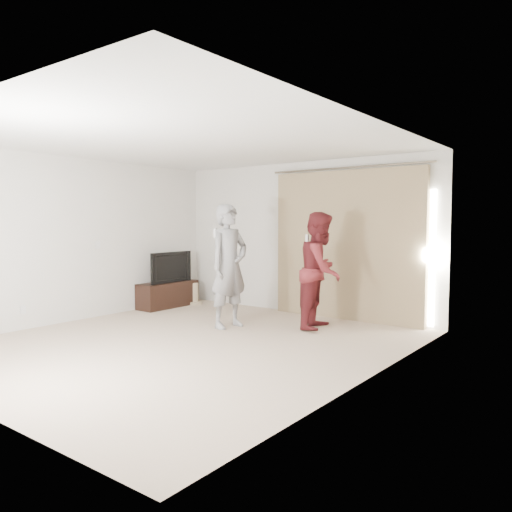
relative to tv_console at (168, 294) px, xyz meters
The scene contains 10 objects.
floor 2.87m from the tv_console, 37.58° to the right, with size 5.50×5.50×0.00m, color #C0A990.
wall_back 2.70m from the tv_console, 23.97° to the left, with size 5.00×0.04×2.60m, color silver.
wall_left 2.06m from the tv_console, 97.68° to the right, with size 0.04×5.50×2.60m.
ceiling 3.71m from the tv_console, 37.58° to the right, with size 5.00×5.50×0.01m, color silver.
curtain 3.45m from the tv_console, 16.43° to the left, with size 2.80×0.11×2.46m.
tv_console is the anchor object (origin of this frame).
tv 0.51m from the tv_console, ahead, with size 0.98×0.13×0.56m, color black.
scratching_post 0.55m from the tv_console, 72.27° to the left, with size 0.31×0.31×0.41m.
person_man 2.26m from the tv_console, 18.05° to the right, with size 0.53×0.73×1.84m.
person_woman 3.24m from the tv_console, ahead, with size 0.81×0.96×1.73m.
Camera 1 is at (4.57, -4.59, 1.59)m, focal length 35.00 mm.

